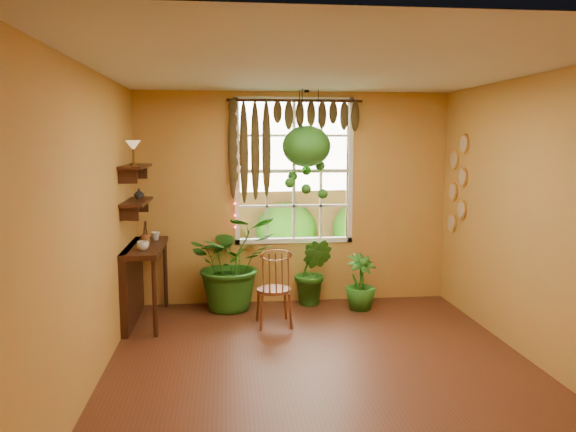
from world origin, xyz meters
name	(u,v)px	position (x,y,z in m)	size (l,w,h in m)	color
floor	(323,369)	(0.00, 0.00, 0.00)	(4.50, 4.50, 0.00)	#532717
ceiling	(326,69)	(0.00, 0.00, 2.70)	(4.50, 4.50, 0.00)	silver
wall_back	(294,198)	(0.00, 2.25, 1.35)	(4.00, 4.00, 0.00)	#BC9440
wall_left	(92,228)	(-2.00, 0.00, 1.35)	(4.50, 4.50, 0.00)	#BC9440
wall_right	(537,221)	(2.00, 0.00, 1.35)	(4.50, 4.50, 0.00)	#BC9440
window	(294,171)	(0.00, 2.28, 1.70)	(1.52, 0.10, 1.86)	white
valance_vine	(288,125)	(-0.08, 2.16, 2.28)	(1.70, 0.12, 1.10)	#371A0F
string_lights	(234,168)	(-0.76, 2.19, 1.75)	(0.03, 0.03, 1.54)	#FF2633
wall_plates	(458,184)	(1.98, 1.79, 1.55)	(0.04, 0.32, 1.10)	#F8E9CB
counter_ledge	(136,275)	(-1.91, 1.60, 0.55)	(0.40, 1.20, 0.90)	#371A0F
shelf_lower	(137,202)	(-1.88, 1.60, 1.40)	(0.25, 0.90, 0.04)	#371A0F
shelf_upper	(135,166)	(-1.88, 1.60, 1.80)	(0.25, 0.90, 0.04)	#371A0F
backyard	(279,179)	(0.24, 6.87, 1.28)	(14.00, 10.00, 12.00)	#26631C
windsor_chair	(274,300)	(-0.34, 1.28, 0.30)	(0.41, 0.44, 1.04)	brown
potted_plant_left	(232,262)	(-0.81, 1.98, 0.60)	(1.07, 0.93, 1.19)	#165115
potted_plant_mid	(313,272)	(0.22, 2.04, 0.43)	(0.48, 0.38, 0.87)	#165115
potted_plant_right	(360,282)	(0.77, 1.79, 0.34)	(0.39, 0.39, 0.69)	#165115
hanging_basket	(306,153)	(0.12, 2.01, 1.94)	(0.60, 0.60, 1.35)	black
cup_a	(143,246)	(-1.78, 1.29, 0.95)	(0.13, 0.13, 0.10)	silver
cup_b	(155,236)	(-1.72, 1.92, 0.95)	(0.11, 0.11, 0.10)	beige
brush_jar	(145,233)	(-1.80, 1.65, 1.04)	(0.09, 0.09, 0.34)	brown
shelf_vase	(139,194)	(-1.87, 1.74, 1.48)	(0.12, 0.12, 0.12)	#B2AD99
tiffany_lamp	(133,147)	(-1.86, 1.39, 2.02)	(0.16, 0.16, 0.27)	#543C18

